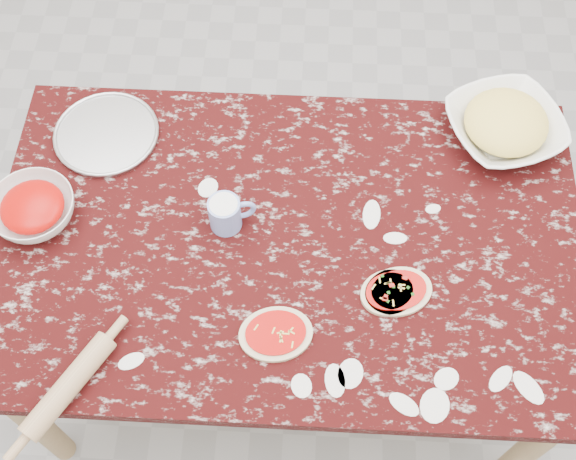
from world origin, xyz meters
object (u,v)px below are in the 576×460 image
at_px(worktable, 288,254).
at_px(flour_mug, 226,213).
at_px(pizza_tray, 107,135).
at_px(cheese_bowl, 504,127).
at_px(sauce_bowl, 34,210).
at_px(rolling_pin, 69,386).

xyz_separation_m(worktable, flour_mug, (-0.17, 0.04, 0.14)).
xyz_separation_m(pizza_tray, cheese_bowl, (1.15, 0.06, 0.03)).
bearing_deg(sauce_bowl, rolling_pin, -68.33).
relative_size(worktable, flour_mug, 12.53).
distance_m(worktable, sauce_bowl, 0.70).
bearing_deg(cheese_bowl, rolling_pin, -143.45).
bearing_deg(cheese_bowl, worktable, -147.94).
bearing_deg(flour_mug, rolling_pin, -124.68).
xyz_separation_m(worktable, pizza_tray, (-0.55, 0.32, 0.09)).
bearing_deg(worktable, cheese_bowl, 32.06).
xyz_separation_m(pizza_tray, sauce_bowl, (-0.14, -0.28, 0.03)).
bearing_deg(pizza_tray, cheese_bowl, 2.96).
height_order(sauce_bowl, cheese_bowl, cheese_bowl).
bearing_deg(flour_mug, cheese_bowl, 23.63).
bearing_deg(cheese_bowl, sauce_bowl, -165.18).
relative_size(sauce_bowl, rolling_pin, 0.81).
bearing_deg(flour_mug, sauce_bowl, -179.47).
relative_size(flour_mug, rolling_pin, 0.45).
height_order(worktable, flour_mug, flour_mug).
height_order(pizza_tray, flour_mug, flour_mug).
distance_m(pizza_tray, cheese_bowl, 1.15).
distance_m(pizza_tray, rolling_pin, 0.76).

